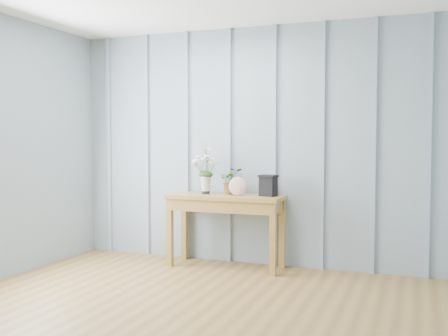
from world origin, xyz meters
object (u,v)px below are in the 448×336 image
at_px(daisy_vase, 206,163).
at_px(carved_box, 268,185).
at_px(felt_disc_vessel, 238,186).
at_px(sideboard, 226,206).

bearing_deg(daisy_vase, carved_box, 1.02).
xyz_separation_m(daisy_vase, felt_disc_vessel, (0.38, -0.07, -0.23)).
bearing_deg(carved_box, sideboard, -175.62).
distance_m(sideboard, felt_disc_vessel, 0.26).
bearing_deg(daisy_vase, felt_disc_vessel, -10.20).
distance_m(daisy_vase, felt_disc_vessel, 0.45).
xyz_separation_m(daisy_vase, carved_box, (0.68, 0.01, -0.22)).
bearing_deg(felt_disc_vessel, daisy_vase, 163.47).
height_order(sideboard, carved_box, carved_box).
bearing_deg(daisy_vase, sideboard, -5.40).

